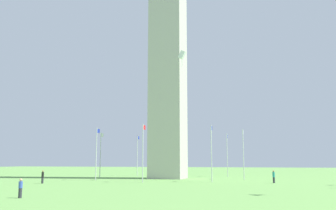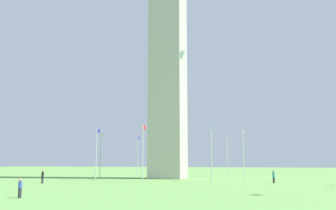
{
  "view_description": "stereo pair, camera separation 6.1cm",
  "coord_description": "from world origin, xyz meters",
  "px_view_note": "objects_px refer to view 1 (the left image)",
  "views": [
    {
      "loc": [
        -64.6,
        -18.54,
        2.99
      ],
      "look_at": [
        0.0,
        0.0,
        13.15
      ],
      "focal_mm": 39.95,
      "sensor_mm": 36.0,
      "label": 1
    },
    {
      "loc": [
        -64.58,
        -18.59,
        2.99
      ],
      "look_at": [
        0.0,
        0.0,
        13.15
      ],
      "focal_mm": 39.95,
      "sensor_mm": 36.0,
      "label": 2
    }
  ],
  "objects_px": {
    "obelisk_monument": "(168,34)",
    "flagpole_e": "(101,153)",
    "flagpole_n": "(185,154)",
    "person_black_shirt": "(43,177)",
    "flagpole_se": "(96,151)",
    "flagpole_s": "(143,150)",
    "flagpole_w": "(243,152)",
    "flagpole_ne": "(137,154)",
    "person_blue_shirt": "(20,188)",
    "flagpole_nw": "(227,153)",
    "flagpole_sw": "(211,150)",
    "person_teal_shirt": "(274,177)",
    "kite_white_box": "(182,55)"
  },
  "relations": [
    {
      "from": "obelisk_monument",
      "to": "flagpole_e",
      "type": "height_order",
      "value": "obelisk_monument"
    },
    {
      "from": "flagpole_n",
      "to": "person_black_shirt",
      "type": "xyz_separation_m",
      "value": [
        -32.63,
        12.35,
        -3.71
      ]
    },
    {
      "from": "flagpole_se",
      "to": "flagpole_s",
      "type": "xyz_separation_m",
      "value": [
        -3.88,
        -9.38,
        0.0
      ]
    },
    {
      "from": "flagpole_e",
      "to": "flagpole_s",
      "type": "distance_m",
      "value": 18.75
    },
    {
      "from": "flagpole_n",
      "to": "flagpole_w",
      "type": "height_order",
      "value": "same"
    },
    {
      "from": "flagpole_ne",
      "to": "flagpole_se",
      "type": "distance_m",
      "value": 18.75
    },
    {
      "from": "flagpole_ne",
      "to": "person_blue_shirt",
      "type": "distance_m",
      "value": 47.8
    },
    {
      "from": "flagpole_n",
      "to": "flagpole_s",
      "type": "distance_m",
      "value": 26.52
    },
    {
      "from": "flagpole_s",
      "to": "flagpole_nw",
      "type": "height_order",
      "value": "same"
    },
    {
      "from": "flagpole_sw",
      "to": "flagpole_w",
      "type": "height_order",
      "value": "same"
    },
    {
      "from": "flagpole_se",
      "to": "person_black_shirt",
      "type": "height_order",
      "value": "flagpole_se"
    },
    {
      "from": "flagpole_ne",
      "to": "flagpole_se",
      "type": "bearing_deg",
      "value": 180.0
    },
    {
      "from": "flagpole_e",
      "to": "flagpole_s",
      "type": "xyz_separation_m",
      "value": [
        -13.26,
        -13.26,
        0.0
      ]
    },
    {
      "from": "obelisk_monument",
      "to": "flagpole_e",
      "type": "xyz_separation_m",
      "value": [
        0.06,
        13.26,
        -22.05
      ]
    },
    {
      "from": "person_black_shirt",
      "to": "flagpole_s",
      "type": "bearing_deg",
      "value": -56.9
    },
    {
      "from": "flagpole_n",
      "to": "flagpole_se",
      "type": "height_order",
      "value": "same"
    },
    {
      "from": "flagpole_s",
      "to": "flagpole_sw",
      "type": "bearing_deg",
      "value": -67.5
    },
    {
      "from": "flagpole_nw",
      "to": "flagpole_sw",
      "type": "bearing_deg",
      "value": 180.0
    },
    {
      "from": "flagpole_e",
      "to": "person_blue_shirt",
      "type": "bearing_deg",
      "value": -163.25
    },
    {
      "from": "flagpole_e",
      "to": "flagpole_ne",
      "type": "bearing_deg",
      "value": -22.5
    },
    {
      "from": "flagpole_sw",
      "to": "person_black_shirt",
      "type": "distance_m",
      "value": 24.2
    },
    {
      "from": "obelisk_monument",
      "to": "person_blue_shirt",
      "type": "xyz_separation_m",
      "value": [
        -37.62,
        1.92,
        -25.85
      ]
    },
    {
      "from": "flagpole_nw",
      "to": "person_blue_shirt",
      "type": "height_order",
      "value": "flagpole_nw"
    },
    {
      "from": "obelisk_monument",
      "to": "flagpole_nw",
      "type": "relative_size",
      "value": 6.34
    },
    {
      "from": "person_blue_shirt",
      "to": "flagpole_w",
      "type": "bearing_deg",
      "value": -6.03
    },
    {
      "from": "obelisk_monument",
      "to": "person_teal_shirt",
      "type": "bearing_deg",
      "value": -117.56
    },
    {
      "from": "flagpole_nw",
      "to": "kite_white_box",
      "type": "bearing_deg",
      "value": 161.77
    },
    {
      "from": "flagpole_nw",
      "to": "person_blue_shirt",
      "type": "bearing_deg",
      "value": 166.5
    },
    {
      "from": "person_black_shirt",
      "to": "kite_white_box",
      "type": "distance_m",
      "value": 28.8
    },
    {
      "from": "flagpole_ne",
      "to": "person_blue_shirt",
      "type": "xyz_separation_m",
      "value": [
        -47.06,
        -7.46,
        -3.81
      ]
    },
    {
      "from": "flagpole_w",
      "to": "person_black_shirt",
      "type": "distance_m",
      "value": 32.32
    },
    {
      "from": "obelisk_monument",
      "to": "flagpole_sw",
      "type": "xyz_separation_m",
      "value": [
        -9.32,
        -9.38,
        -22.05
      ]
    },
    {
      "from": "kite_white_box",
      "to": "flagpole_n",
      "type": "bearing_deg",
      "value": 12.15
    },
    {
      "from": "flagpole_w",
      "to": "flagpole_s",
      "type": "bearing_deg",
      "value": 135.0
    },
    {
      "from": "flagpole_s",
      "to": "flagpole_se",
      "type": "bearing_deg",
      "value": 67.5
    },
    {
      "from": "person_teal_shirt",
      "to": "kite_white_box",
      "type": "distance_m",
      "value": 24.25
    },
    {
      "from": "flagpole_e",
      "to": "flagpole_w",
      "type": "distance_m",
      "value": 26.52
    },
    {
      "from": "flagpole_se",
      "to": "flagpole_sw",
      "type": "distance_m",
      "value": 18.75
    },
    {
      "from": "flagpole_nw",
      "to": "flagpole_s",
      "type": "bearing_deg",
      "value": 157.5
    },
    {
      "from": "flagpole_nw",
      "to": "obelisk_monument",
      "type": "bearing_deg",
      "value": 135.17
    },
    {
      "from": "flagpole_n",
      "to": "person_black_shirt",
      "type": "bearing_deg",
      "value": 159.27
    },
    {
      "from": "flagpole_ne",
      "to": "flagpole_w",
      "type": "xyz_separation_m",
      "value": [
        -9.38,
        -22.64,
        0.0
      ]
    },
    {
      "from": "person_black_shirt",
      "to": "kite_white_box",
      "type": "relative_size",
      "value": 0.65
    },
    {
      "from": "flagpole_n",
      "to": "obelisk_monument",
      "type": "bearing_deg",
      "value": 180.0
    },
    {
      "from": "flagpole_nw",
      "to": "person_teal_shirt",
      "type": "xyz_separation_m",
      "value": [
        -18.89,
        -8.73,
        -3.72
      ]
    },
    {
      "from": "flagpole_s",
      "to": "person_black_shirt",
      "type": "distance_m",
      "value": 14.27
    },
    {
      "from": "person_teal_shirt",
      "to": "flagpole_s",
      "type": "bearing_deg",
      "value": 5.65
    },
    {
      "from": "person_blue_shirt",
      "to": "kite_white_box",
      "type": "xyz_separation_m",
      "value": [
        31.38,
        -6.13,
        19.7
      ]
    },
    {
      "from": "flagpole_se",
      "to": "kite_white_box",
      "type": "xyz_separation_m",
      "value": [
        3.07,
        -13.59,
        15.9
      ]
    },
    {
      "from": "flagpole_se",
      "to": "flagpole_w",
      "type": "height_order",
      "value": "same"
    }
  ]
}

